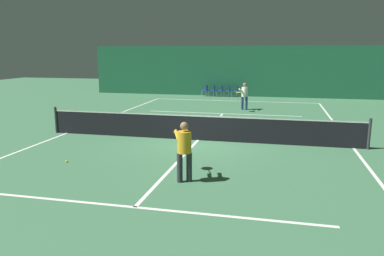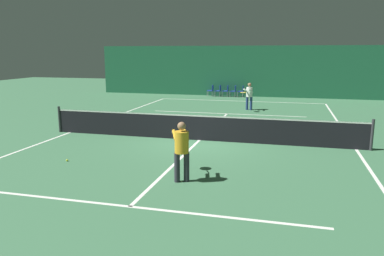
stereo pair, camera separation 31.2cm
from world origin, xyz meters
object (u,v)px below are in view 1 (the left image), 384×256
Objects in this scene: tennis_net at (198,127)px; courtside_chair_2 at (220,90)px; player_near at (184,147)px; tennis_ball at (67,161)px; courtside_chair_3 at (228,90)px; courtside_chair_4 at (236,90)px; courtside_chair_1 at (213,90)px; player_far at (244,94)px; courtside_chair_0 at (205,90)px.

courtside_chair_2 is (-1.37, 14.31, -0.03)m from tennis_net.
courtside_chair_2 is at bearing 95.47° from tennis_net.
tennis_ball is (-3.86, 0.82, -0.87)m from player_near.
courtside_chair_3 and courtside_chair_4 have the same top height.
courtside_chair_1 is at bearing -90.00° from courtside_chair_3.
courtside_chair_2 is (-2.35, 6.26, -0.42)m from player_far.
player_near reaches higher than tennis_ball.
player_far reaches higher than tennis_ball.
courtside_chair_2 is 1.00× the size of courtside_chair_4.
courtside_chair_1 is 0.57m from courtside_chair_2.
courtside_chair_3 is 12.73× the size of tennis_ball.
courtside_chair_0 is at bearing 87.70° from tennis_ball.
courtside_chair_3 is 18.21m from tennis_ball.
courtside_chair_1 is (-2.93, 6.26, -0.42)m from player_far.
player_far is at bearing 15.87° from courtside_chair_3.
courtside_chair_0 is 12.73× the size of tennis_ball.
tennis_ball is at bearing -2.30° from courtside_chair_0.
courtside_chair_4 is (-0.23, 14.31, -0.03)m from tennis_net.
courtside_chair_0 and courtside_chair_4 have the same top height.
courtside_chair_1 and courtside_chair_4 have the same top height.
tennis_net reaches higher than tennis_ball.
tennis_net is 8.12m from player_far.
player_far is 12.54m from tennis_ball.
courtside_chair_0 is 18.06m from tennis_ball.
tennis_net is 14.33m from courtside_chair_3.
tennis_ball is (-0.72, -18.04, -0.45)m from courtside_chair_0.
tennis_net is 14.29× the size of courtside_chair_2.
tennis_net is 181.82× the size of tennis_ball.
courtside_chair_2 is 1.00× the size of courtside_chair_3.
player_far is at bearing -25.53° from player_near.
player_far is at bearing 70.28° from tennis_ball.
player_far reaches higher than courtside_chair_2.
courtside_chair_0 is 1.14m from courtside_chair_2.
tennis_net is 14.29× the size of courtside_chair_0.
tennis_net is at bearing 7.61° from player_far.
player_far is 1.84× the size of courtside_chair_0.
tennis_net is 14.31m from courtside_chair_4.
courtside_chair_0 is 1.00× the size of courtside_chair_2.
player_far is 1.84× the size of courtside_chair_2.
player_near reaches higher than tennis_net.
courtside_chair_1 is at bearing 85.89° from tennis_ball.
courtside_chair_2 is at bearing -90.00° from courtside_chair_4.
courtside_chair_1 is (0.57, 0.00, 0.00)m from courtside_chair_0.
courtside_chair_2 is 18.14m from tennis_ball.
tennis_ball is at bearing -5.17° from player_far.
courtside_chair_4 is (-1.21, 6.26, -0.42)m from player_far.
player_near is 18.88m from courtside_chair_4.
courtside_chair_0 is 1.00× the size of courtside_chair_1.
tennis_ball is (-1.87, -18.04, -0.45)m from courtside_chair_2.
player_near is at bearing -82.26° from tennis_net.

